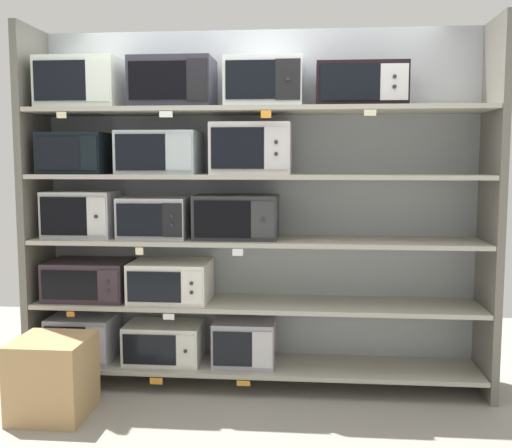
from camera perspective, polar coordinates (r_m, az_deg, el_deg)
name	(u,v)px	position (r m, az deg, el deg)	size (l,w,h in m)	color
back_panel	(259,206)	(4.33, 0.31, 1.70)	(3.23, 0.04, 2.46)	#9EA3A8
upright_left	(36,208)	(4.48, -20.08, 1.47)	(0.05, 0.48, 2.46)	#68645B
upright_right	(491,211)	(4.22, 21.36, 1.16)	(0.05, 0.48, 2.46)	#68645B
shelf_0	(256,365)	(4.30, 0.00, -13.24)	(3.03, 0.48, 0.03)	#ADA899
microwave_0	(84,337)	(4.51, -15.99, -10.24)	(0.45, 0.37, 0.31)	#A3A2AF
microwave_1	(164,342)	(4.35, -8.68, -11.00)	(0.53, 0.36, 0.27)	white
microwave_2	(245,342)	(4.25, -1.08, -11.08)	(0.42, 0.34, 0.31)	#A59FAC
price_tag_0	(156,381)	(4.19, -9.42, -14.45)	(0.09, 0.00, 0.04)	orange
price_tag_1	(243,383)	(4.09, -1.20, -14.83)	(0.09, 0.00, 0.03)	orange
shelf_1	(256,304)	(4.17, 0.00, -7.56)	(3.03, 0.48, 0.03)	#ADA899
microwave_3	(90,280)	(4.40, -15.47, -5.09)	(0.56, 0.41, 0.27)	#33272E
microwave_4	(171,281)	(4.23, -8.03, -5.34)	(0.53, 0.44, 0.27)	silver
price_tag_2	(71,314)	(4.24, -17.13, -8.15)	(0.05, 0.00, 0.03)	orange
price_tag_3	(169,317)	(4.04, -8.26, -8.67)	(0.08, 0.00, 0.04)	white
shelf_2	(256,241)	(4.09, 0.00, -1.60)	(3.03, 0.48, 0.03)	#ADA899
microwave_5	(82,214)	(4.35, -16.17, 0.91)	(0.48, 0.34, 0.32)	silver
microwave_6	(155,217)	(4.19, -9.51, 0.61)	(0.46, 0.37, 0.28)	#B7B7BE
microwave_7	(237,217)	(4.08, -1.86, 0.68)	(0.56, 0.37, 0.30)	#313335
price_tag_4	(139,251)	(4.00, -10.97, -2.54)	(0.05, 0.00, 0.05)	beige
price_tag_5	(238,252)	(3.87, -1.74, -2.69)	(0.07, 0.00, 0.05)	white
shelf_3	(256,176)	(4.06, 0.00, 4.53)	(3.03, 0.48, 0.03)	#ADA899
microwave_8	(77,153)	(4.34, -16.55, 6.42)	(0.44, 0.41, 0.28)	black
microwave_9	(160,153)	(4.16, -9.07, 6.68)	(0.53, 0.40, 0.29)	#B0BEC2
microwave_10	(251,149)	(4.05, -0.45, 7.14)	(0.53, 0.37, 0.34)	silver
shelf_4	(256,110)	(4.07, 0.00, 10.70)	(3.03, 0.48, 0.03)	#ADA899
microwave_11	(82,84)	(4.35, -16.15, 12.59)	(0.54, 0.40, 0.34)	silver
microwave_12	(173,84)	(4.17, -7.84, 13.02)	(0.54, 0.37, 0.33)	#2D2C37
microwave_13	(264,84)	(4.08, 0.80, 13.13)	(0.50, 0.43, 0.32)	white
microwave_14	(361,85)	(4.08, 9.89, 12.78)	(0.58, 0.36, 0.28)	black
price_tag_6	(61,115)	(4.13, -17.92, 9.78)	(0.06, 0.00, 0.04)	beige
price_tag_7	(166,114)	(3.91, -8.52, 10.24)	(0.08, 0.00, 0.04)	white
price_tag_8	(266,114)	(3.81, 0.95, 10.35)	(0.07, 0.00, 0.05)	orange
price_tag_9	(370,113)	(3.82, 10.75, 10.31)	(0.07, 0.00, 0.04)	beige
shipping_carton	(53,377)	(4.00, -18.67, -13.54)	(0.44, 0.44, 0.48)	tan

